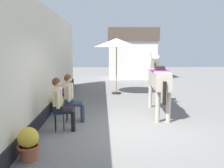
% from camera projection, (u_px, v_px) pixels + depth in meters
% --- Properties ---
extents(ground_plane, '(40.00, 40.00, 0.00)m').
position_uv_depth(ground_plane, '(121.00, 105.00, 9.84)').
color(ground_plane, slate).
extents(pub_facade_wall, '(0.34, 14.00, 3.40)m').
position_uv_depth(pub_facade_wall, '(42.00, 67.00, 8.06)').
color(pub_facade_wall, beige).
rests_on(pub_facade_wall, ground_plane).
extents(distant_cottage, '(3.40, 2.60, 3.50)m').
position_uv_depth(distant_cottage, '(132.00, 53.00, 18.55)').
color(distant_cottage, silver).
rests_on(distant_cottage, ground_plane).
extents(seated_visitor_near, '(0.61, 0.49, 1.39)m').
position_uv_depth(seated_visitor_near, '(60.00, 101.00, 6.66)').
color(seated_visitor_near, '#194C99').
rests_on(seated_visitor_near, ground_plane).
extents(seated_visitor_far, '(0.61, 0.49, 1.39)m').
position_uv_depth(seated_visitor_far, '(71.00, 95.00, 7.53)').
color(seated_visitor_far, red).
rests_on(seated_visitor_far, ground_plane).
extents(saddled_horse_center, '(0.60, 3.00, 2.06)m').
position_uv_depth(saddled_horse_center, '(158.00, 78.00, 8.48)').
color(saddled_horse_center, '#B2A899').
rests_on(saddled_horse_center, ground_plane).
extents(flower_planter_nearest, '(0.43, 0.43, 0.64)m').
position_uv_depth(flower_planter_nearest, '(28.00, 143.00, 4.97)').
color(flower_planter_nearest, '#A85638').
rests_on(flower_planter_nearest, ground_plane).
extents(flower_planter_inner_far, '(0.43, 0.43, 0.64)m').
position_uv_depth(flower_planter_inner_far, '(58.00, 104.00, 8.47)').
color(flower_planter_inner_far, brown).
rests_on(flower_planter_inner_far, ground_plane).
extents(flower_planter_farthest, '(0.43, 0.43, 0.64)m').
position_uv_depth(flower_planter_farthest, '(67.00, 94.00, 10.23)').
color(flower_planter_farthest, beige).
rests_on(flower_planter_farthest, ground_plane).
extents(cafe_parasol, '(2.10, 2.10, 2.58)m').
position_uv_depth(cafe_parasol, '(117.00, 43.00, 12.01)').
color(cafe_parasol, black).
rests_on(cafe_parasol, ground_plane).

